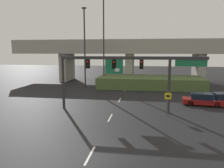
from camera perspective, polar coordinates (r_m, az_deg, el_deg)
ground_plane at (r=13.98m, az=-5.55°, el=-17.64°), size 160.00×160.00×0.00m
lane_markings at (r=27.86m, az=2.00°, el=-4.21°), size 0.14×32.57×0.01m
signal_gantry at (r=22.24m, az=3.62°, el=4.46°), size 14.81×0.44×5.66m
speed_limit_sign at (r=21.46m, az=14.36°, el=-4.24°), size 0.60×0.11×2.31m
highway_light_pole_near at (r=39.57m, az=-2.19°, el=12.82°), size 0.70×0.36×17.44m
highway_light_pole_far at (r=37.58m, az=-7.15°, el=9.81°), size 0.70×0.36×13.30m
overpass_bridge at (r=44.64m, az=4.72°, el=8.26°), size 47.19×7.37×8.39m
grass_embankment at (r=38.05m, az=9.87°, el=0.50°), size 17.49×7.30×1.82m
parked_sedan_near_right at (r=27.33m, az=22.55°, el=-3.76°), size 4.66×2.40×1.38m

